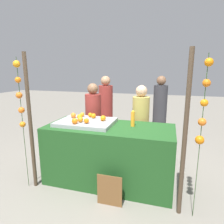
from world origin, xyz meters
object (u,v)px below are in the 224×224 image
(orange_0, at_px, (82,114))
(juice_bottle, at_px, (133,119))
(stall_counter, at_px, (109,154))
(vendor_right, at_px, (140,129))
(chalkboard_sign, at_px, (110,191))
(vendor_left, at_px, (94,125))
(orange_1, at_px, (103,118))

(orange_0, distance_m, juice_bottle, 0.95)
(stall_counter, xyz_separation_m, vendor_right, (0.40, 0.68, 0.25))
(vendor_right, bearing_deg, orange_0, -156.45)
(stall_counter, distance_m, orange_0, 0.85)
(chalkboard_sign, bearing_deg, juice_bottle, 76.23)
(stall_counter, relative_size, orange_0, 27.26)
(stall_counter, bearing_deg, chalkboard_sign, -72.77)
(orange_0, relative_size, vendor_left, 0.05)
(juice_bottle, height_order, vendor_right, vendor_right)
(juice_bottle, distance_m, vendor_left, 1.14)
(vendor_right, bearing_deg, chalkboard_sign, -99.55)
(chalkboard_sign, distance_m, vendor_left, 1.58)
(stall_counter, relative_size, vendor_right, 1.31)
(orange_1, height_order, vendor_left, vendor_left)
(orange_0, relative_size, chalkboard_sign, 0.16)
(stall_counter, bearing_deg, vendor_right, 59.65)
(chalkboard_sign, bearing_deg, stall_counter, 107.23)
(orange_0, bearing_deg, orange_1, -21.62)
(orange_0, bearing_deg, juice_bottle, -9.35)
(orange_1, relative_size, vendor_right, 0.06)
(chalkboard_sign, xyz_separation_m, vendor_left, (-0.74, 1.30, 0.51))
(stall_counter, distance_m, orange_1, 0.60)
(stall_counter, height_order, orange_0, orange_0)
(orange_1, height_order, chalkboard_sign, orange_1)
(juice_bottle, bearing_deg, chalkboard_sign, -103.77)
(juice_bottle, distance_m, chalkboard_sign, 1.11)
(stall_counter, height_order, juice_bottle, juice_bottle)
(stall_counter, relative_size, orange_1, 22.09)
(stall_counter, distance_m, vendor_right, 0.83)
(orange_0, xyz_separation_m, orange_1, (0.45, -0.18, 0.01))
(orange_0, height_order, vendor_left, vendor_left)
(stall_counter, distance_m, chalkboard_sign, 0.68)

